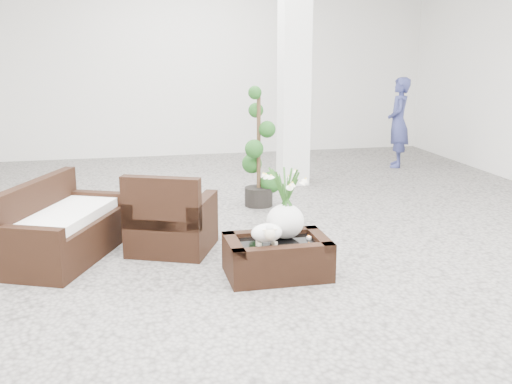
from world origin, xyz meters
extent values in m
plane|color=gray|center=(0.00, 0.00, 0.00)|extent=(11.00, 11.00, 0.00)
cube|color=white|center=(1.20, 2.80, 1.75)|extent=(0.40, 0.40, 3.50)
cube|color=black|center=(0.05, -0.74, 0.16)|extent=(0.90, 0.60, 0.31)
ellipsoid|color=white|center=(-0.07, -0.84, 0.42)|extent=(0.28, 0.23, 0.21)
cylinder|color=white|center=(0.35, -0.72, 0.33)|extent=(0.04, 0.04, 0.03)
cube|color=black|center=(-0.80, 0.17, 0.41)|extent=(0.99, 0.97, 0.81)
cube|color=black|center=(-1.82, 0.14, 0.38)|extent=(1.19, 1.57, 0.75)
imported|color=navy|center=(3.26, 3.63, 0.74)|extent=(0.54, 0.64, 1.49)
camera|label=1|loc=(-1.24, -5.69, 2.03)|focal=42.62mm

